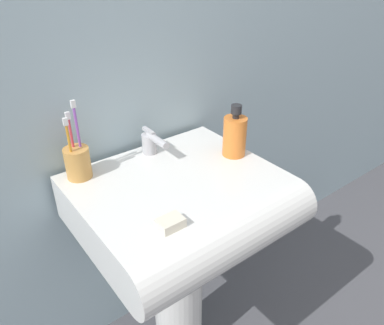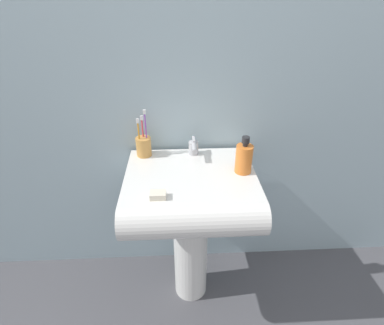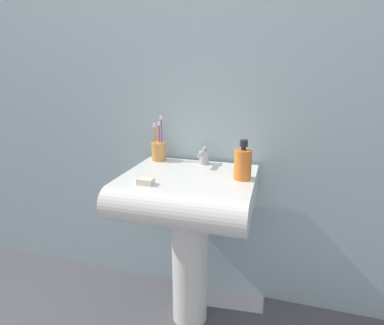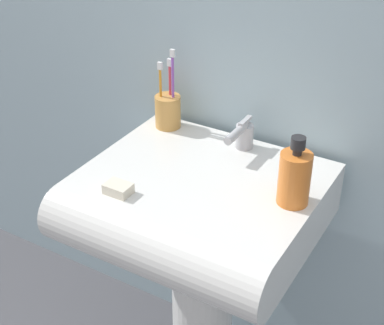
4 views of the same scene
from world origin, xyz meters
TOP-DOWN VIEW (x-y plane):
  - ground_plane at (0.00, 0.00)m, footprint 6.00×6.00m
  - wall_back at (0.00, 0.26)m, footprint 5.00×0.05m
  - sink_pedestal at (0.00, 0.00)m, footprint 0.17×0.17m
  - sink_basin at (0.00, -0.05)m, footprint 0.55×0.50m
  - faucet at (0.02, 0.16)m, footprint 0.05×0.12m
  - toothbrush_cup at (-0.21, 0.17)m, footprint 0.07×0.07m
  - soap_bottle at (0.22, -0.00)m, footprint 0.07×0.07m
  - bar_soap at (-0.13, -0.17)m, footprint 0.06×0.04m

SIDE VIEW (x-z plane):
  - ground_plane at x=0.00m, z-range 0.00..0.00m
  - sink_pedestal at x=0.00m, z-range 0.00..0.61m
  - sink_basin at x=0.00m, z-range 0.61..0.75m
  - bar_soap at x=-0.13m, z-range 0.75..0.77m
  - faucet at x=0.02m, z-range 0.75..0.83m
  - toothbrush_cup at x=-0.21m, z-range 0.69..0.91m
  - soap_bottle at x=0.22m, z-range 0.73..0.90m
  - wall_back at x=0.00m, z-range 0.00..2.40m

